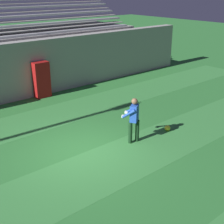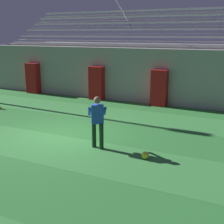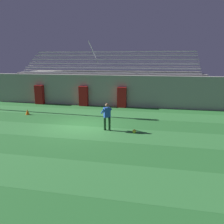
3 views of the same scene
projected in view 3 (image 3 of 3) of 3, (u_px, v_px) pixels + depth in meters
The scene contains 12 objects.
ground_plane at pixel (81, 126), 14.19m from camera, with size 80.00×80.00×0.00m, color #2D7533.
turf_stripe_near at pixel (30, 170), 8.47m from camera, with size 28.00×2.36×0.01m, color #38843D.
turf_stripe_mid at pixel (74, 132), 12.96m from camera, with size 28.00×2.36×0.01m, color #38843D.
turf_stripe_far at pixel (95, 113), 17.46m from camera, with size 28.00×2.36×0.01m, color #38843D.
back_wall at pixel (104, 90), 20.06m from camera, with size 24.00×0.60×2.80m, color #999691.
padding_pillar_gate_left at pixel (84, 96), 19.98m from camera, with size 0.79×0.44×1.80m, color maroon.
padding_pillar_gate_right at pixel (122, 97), 19.32m from camera, with size 0.79×0.44×1.80m, color maroon.
padding_pillar_far_left at pixel (40, 95), 20.81m from camera, with size 0.79×0.44×1.80m, color maroon.
bleacher_stand at pixel (110, 86), 22.60m from camera, with size 18.00×4.75×5.83m.
goalkeeper at pixel (107, 115), 13.04m from camera, with size 0.74×0.71×1.67m.
soccer_ball at pixel (134, 131), 12.75m from camera, with size 0.22×0.22×0.22m, color yellow.
traffic_cone at pixel (27, 112), 16.94m from camera, with size 0.30×0.30×0.42m, color orange.
Camera 3 is at (4.61, -12.93, 4.22)m, focal length 35.00 mm.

